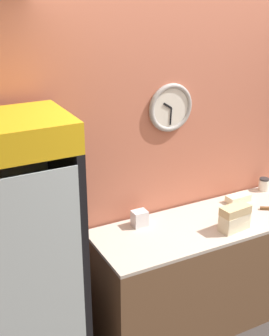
{
  "coord_description": "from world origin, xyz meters",
  "views": [
    {
      "loc": [
        -2.04,
        -1.64,
        2.61
      ],
      "look_at": [
        -0.69,
        0.94,
        1.41
      ],
      "focal_mm": 50.0,
      "sensor_mm": 36.0,
      "label": 1
    }
  ],
  "objects_px": {
    "sandwich_stack_bottom": "(234,226)",
    "napkin_dispenser": "(140,218)",
    "sandwich_flat_left": "(238,198)",
    "condiment_jar": "(264,184)",
    "beverage_cooler": "(15,249)",
    "sandwich_stack_top": "(235,210)",
    "sandwich_stack_middle": "(234,218)"
  },
  "relations": [
    {
      "from": "beverage_cooler",
      "to": "napkin_dispenser",
      "type": "height_order",
      "value": "beverage_cooler"
    },
    {
      "from": "sandwich_stack_top",
      "to": "sandwich_flat_left",
      "type": "relative_size",
      "value": 1.14
    },
    {
      "from": "sandwich_stack_top",
      "to": "condiment_jar",
      "type": "height_order",
      "value": "sandwich_stack_top"
    },
    {
      "from": "sandwich_stack_bottom",
      "to": "sandwich_flat_left",
      "type": "bearing_deg",
      "value": 47.13
    },
    {
      "from": "sandwich_stack_bottom",
      "to": "napkin_dispenser",
      "type": "bearing_deg",
      "value": 147.79
    },
    {
      "from": "sandwich_flat_left",
      "to": "napkin_dispenser",
      "type": "distance_m",
      "value": 0.91
    },
    {
      "from": "sandwich_stack_top",
      "to": "napkin_dispenser",
      "type": "distance_m",
      "value": 0.7
    },
    {
      "from": "sandwich_flat_left",
      "to": "condiment_jar",
      "type": "bearing_deg",
      "value": 12.47
    },
    {
      "from": "sandwich_stack_bottom",
      "to": "beverage_cooler",
      "type": "bearing_deg",
      "value": 171.51
    },
    {
      "from": "napkin_dispenser",
      "to": "beverage_cooler",
      "type": "bearing_deg",
      "value": -171.66
    },
    {
      "from": "sandwich_flat_left",
      "to": "sandwich_stack_bottom",
      "type": "bearing_deg",
      "value": -132.87
    },
    {
      "from": "sandwich_stack_bottom",
      "to": "napkin_dispenser",
      "type": "xyz_separation_m",
      "value": [
        -0.59,
        0.37,
        0.03
      ]
    },
    {
      "from": "sandwich_stack_top",
      "to": "sandwich_flat_left",
      "type": "xyz_separation_m",
      "value": [
        0.32,
        0.35,
        -0.13
      ]
    },
    {
      "from": "sandwich_stack_bottom",
      "to": "condiment_jar",
      "type": "xyz_separation_m",
      "value": [
        0.67,
        0.42,
        0.02
      ]
    },
    {
      "from": "sandwich_stack_bottom",
      "to": "napkin_dispenser",
      "type": "distance_m",
      "value": 0.69
    },
    {
      "from": "condiment_jar",
      "to": "napkin_dispenser",
      "type": "relative_size",
      "value": 0.92
    },
    {
      "from": "beverage_cooler",
      "to": "sandwich_flat_left",
      "type": "distance_m",
      "value": 1.87
    },
    {
      "from": "sandwich_flat_left",
      "to": "condiment_jar",
      "type": "distance_m",
      "value": 0.35
    },
    {
      "from": "sandwich_flat_left",
      "to": "napkin_dispenser",
      "type": "relative_size",
      "value": 1.71
    },
    {
      "from": "sandwich_flat_left",
      "to": "beverage_cooler",
      "type": "bearing_deg",
      "value": -176.36
    },
    {
      "from": "condiment_jar",
      "to": "napkin_dispenser",
      "type": "height_order",
      "value": "napkin_dispenser"
    },
    {
      "from": "condiment_jar",
      "to": "sandwich_stack_bottom",
      "type": "bearing_deg",
      "value": -147.48
    },
    {
      "from": "sandwich_stack_middle",
      "to": "sandwich_stack_top",
      "type": "distance_m",
      "value": 0.06
    },
    {
      "from": "sandwich_stack_bottom",
      "to": "condiment_jar",
      "type": "bearing_deg",
      "value": 32.52
    },
    {
      "from": "beverage_cooler",
      "to": "condiment_jar",
      "type": "relative_size",
      "value": 17.13
    },
    {
      "from": "sandwich_stack_middle",
      "to": "napkin_dispenser",
      "type": "height_order",
      "value": "sandwich_stack_middle"
    },
    {
      "from": "sandwich_stack_bottom",
      "to": "sandwich_stack_middle",
      "type": "bearing_deg",
      "value": 0.0
    },
    {
      "from": "sandwich_stack_top",
      "to": "napkin_dispenser",
      "type": "xyz_separation_m",
      "value": [
        -0.59,
        0.37,
        -0.1
      ]
    },
    {
      "from": "napkin_dispenser",
      "to": "condiment_jar",
      "type": "bearing_deg",
      "value": 2.48
    },
    {
      "from": "beverage_cooler",
      "to": "sandwich_flat_left",
      "type": "height_order",
      "value": "beverage_cooler"
    },
    {
      "from": "sandwich_stack_top",
      "to": "beverage_cooler",
      "type": "bearing_deg",
      "value": 171.51
    },
    {
      "from": "sandwich_stack_top",
      "to": "sandwich_flat_left",
      "type": "distance_m",
      "value": 0.49
    }
  ]
}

